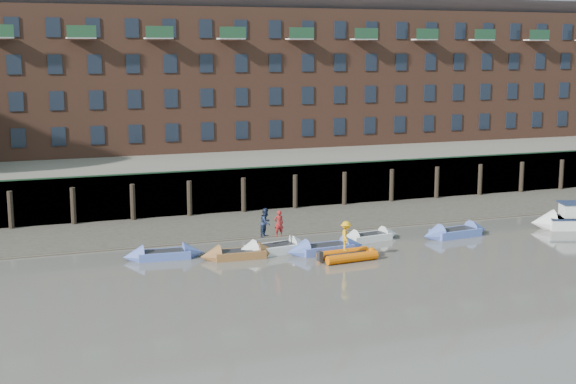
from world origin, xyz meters
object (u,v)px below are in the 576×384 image
rowboat_5 (369,237)px  rowboat_1 (164,255)px  rowboat_2 (239,254)px  rowboat_3 (273,249)px  motor_launch (567,220)px  person_rib_crew (346,236)px  rowboat_4 (326,249)px  rib_tender (350,255)px  person_rower_b (266,223)px  person_rower_a (279,223)px  rowboat_6 (455,233)px

rowboat_5 → rowboat_1: bearing=171.6°
rowboat_2 → rowboat_3: rowboat_3 is taller
rowboat_5 → rowboat_2: bearing=-179.7°
motor_launch → person_rib_crew: person_rib_crew is taller
rowboat_5 → rowboat_4: bearing=-161.3°
rib_tender → motor_launch: bearing=2.9°
person_rower_b → rowboat_4: bearing=-64.1°
person_rower_b → person_rib_crew: size_ratio=1.01×
rowboat_2 → rowboat_3: bearing=13.0°
rib_tender → person_rower_b: size_ratio=2.04×
rowboat_4 → motor_launch: (17.59, 0.48, 0.33)m
rowboat_2 → person_rower_b: (1.81, 0.57, 1.58)m
rowboat_4 → person_rower_a: person_rower_a is taller
person_rower_b → person_rib_crew: 4.86m
rib_tender → rowboat_4: bearing=104.2°
person_rower_a → rowboat_1: bearing=-7.5°
person_rib_crew → motor_launch: bearing=-60.9°
person_rib_crew → rib_tender: bearing=-53.4°
rowboat_2 → motor_launch: 22.70m
person_rower_a → person_rib_crew: size_ratio=0.92×
person_rower_a → person_rower_b: size_ratio=0.91×
rowboat_5 → motor_launch: 13.92m
person_rower_a → person_rib_crew: (2.96, -2.98, -0.33)m
rowboat_3 → person_rower_a: bearing=-5.4°
rib_tender → person_rower_b: person_rower_b is taller
rowboat_3 → rowboat_4: rowboat_3 is taller
rib_tender → motor_launch: motor_launch is taller
rowboat_5 → person_rib_crew: person_rib_crew is taller
rowboat_5 → person_rower_b: bearing=178.0°
rowboat_3 → person_rower_b: person_rower_b is taller
rowboat_2 → person_rower_a: (2.56, 0.43, 1.51)m
rowboat_2 → rowboat_4: bearing=-3.8°
rowboat_2 → rowboat_4: 5.14m
rowboat_6 → person_rib_crew: (-8.96, -2.96, 1.16)m
rowboat_2 → rowboat_6: rowboat_6 is taller
rowboat_2 → person_rower_a: bearing=12.0°
rowboat_3 → person_rower_a: (0.34, 0.02, 1.49)m
rowboat_5 → rib_tender: size_ratio=1.24×
rowboat_3 → rowboat_6: (12.26, -0.00, -0.00)m
rowboat_5 → person_rower_a: 6.55m
rowboat_6 → rowboat_2: bearing=175.0°
rowboat_3 → motor_launch: size_ratio=0.88×
rowboat_2 → motor_launch: (22.70, -0.09, 0.34)m
rowboat_4 → person_rib_crew: (0.41, -1.98, 1.16)m
rowboat_3 → person_rower_a: 1.53m
rowboat_5 → person_rower_a: bearing=180.0°
rowboat_2 → rowboat_3: size_ratio=0.90×
person_rower_a → person_rib_crew: 4.21m
rowboat_6 → motor_launch: motor_launch is taller
rowboat_4 → rib_tender: (0.67, -1.91, 0.01)m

